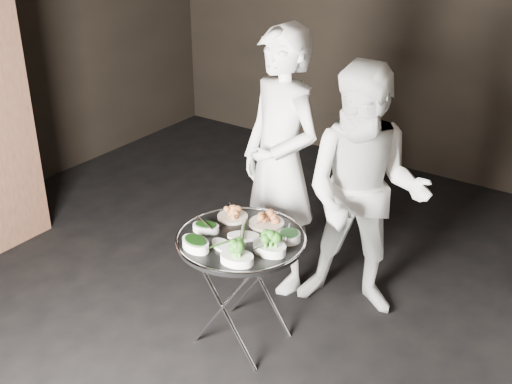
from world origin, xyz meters
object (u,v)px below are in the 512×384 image
Objects in this scene: tray_stand at (241,285)px; waiter_left at (281,163)px; serving_tray at (241,239)px; waiter_right at (364,194)px.

waiter_left is (-0.18, 0.69, 0.50)m from tray_stand.
serving_tray is 0.45× the size of waiter_right.
waiter_left reaches higher than tray_stand.
serving_tray reaches higher than tray_stand.
waiter_left is 0.60m from waiter_right.
tray_stand is at bearing 90.00° from serving_tray.
serving_tray is 0.42× the size of waiter_left.
tray_stand is at bearing -56.21° from waiter_left.
serving_tray is at bearing -138.02° from waiter_right.
tray_stand is 0.94× the size of serving_tray.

